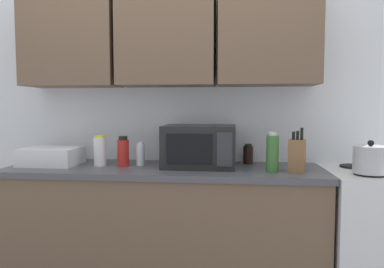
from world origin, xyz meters
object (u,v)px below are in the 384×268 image
microwave (199,146)px  bottle_clear_tall (140,154)px  bottle_red_sauce (123,152)px  kettle (370,159)px  bottle_green_oil (272,153)px  knife_block (297,155)px  bottle_soy_dark (248,154)px  bottle_white_jar (100,151)px  dish_rack (51,156)px

microwave → bottle_clear_tall: microwave is taller
microwave → bottle_red_sauce: 0.52m
kettle → bottle_clear_tall: 1.45m
microwave → bottle_green_oil: 0.49m
knife_block → bottle_clear_tall: (-1.03, 0.13, -0.03)m
knife_block → bottle_soy_dark: (-0.29, 0.29, -0.04)m
bottle_white_jar → bottle_red_sauce: 0.16m
kettle → microwave: size_ratio=0.41×
bottle_white_jar → knife_block: bearing=-3.6°
bottle_clear_tall → bottle_red_sauce: bearing=-160.7°
knife_block → bottle_red_sauce: (-1.14, 0.09, -0.01)m
bottle_white_jar → bottle_green_oil: bottle_green_oil is taller
bottle_green_oil → knife_block: bearing=12.5°
microwave → dish_rack: size_ratio=1.26×
dish_rack → bottle_white_jar: (0.35, -0.00, 0.04)m
microwave → knife_block: size_ratio=1.75×
knife_block → bottle_white_jar: bearing=176.4°
kettle → knife_block: (-0.41, 0.07, 0.01)m
knife_block → bottle_red_sauce: 1.14m
kettle → bottle_soy_dark: (-0.70, 0.36, -0.03)m
microwave → bottle_soy_dark: microwave is taller
microwave → dish_rack: bearing=-178.1°
dish_rack → knife_block: bearing=-3.0°
kettle → bottle_clear_tall: kettle is taller
dish_rack → bottle_clear_tall: 0.63m
knife_block → bottle_soy_dark: bearing=134.8°
knife_block → bottle_red_sauce: knife_block is taller
microwave → dish_rack: 1.04m
knife_block → bottle_white_jar: 1.31m
dish_rack → microwave: bearing=1.9°
bottle_green_oil → bottle_clear_tall: bearing=169.7°
kettle → microwave: (-1.03, 0.19, 0.05)m
microwave → bottle_red_sauce: size_ratio=2.34×
microwave → bottle_white_jar: (-0.68, -0.04, -0.04)m
bottle_soy_dark → kettle: bearing=-27.5°
dish_rack → bottle_clear_tall: size_ratio=2.32×
knife_block → bottle_green_oil: 0.16m
microwave → bottle_clear_tall: bearing=179.4°
kettle → bottle_clear_tall: bearing=172.1°
microwave → bottle_clear_tall: size_ratio=2.93×
knife_block → bottle_green_oil: knife_block is taller
kettle → knife_block: 0.42m
knife_block → microwave: bearing=168.9°
bottle_clear_tall → bottle_green_oil: bottle_green_oil is taller
kettle → knife_block: size_ratio=0.72×
bottle_white_jar → bottle_clear_tall: 0.28m
bottle_soy_dark → bottle_clear_tall: bearing=-167.5°
kettle → bottle_white_jar: bearing=174.8°
kettle → bottle_red_sauce: bearing=174.1°
kettle → dish_rack: kettle is taller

